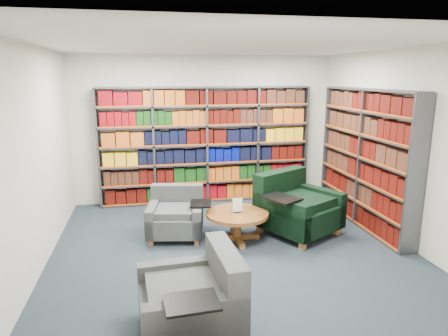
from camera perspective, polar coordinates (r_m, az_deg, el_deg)
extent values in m
cube|color=#1A2230|center=(5.81, 1.18, -11.53)|extent=(5.00, 5.00, 0.01)
cube|color=white|center=(5.30, 1.33, 17.31)|extent=(5.00, 5.00, 0.01)
cube|color=beige|center=(7.81, -2.75, 5.61)|extent=(5.00, 0.01, 2.80)
cube|color=beige|center=(3.06, 11.54, -6.53)|extent=(5.00, 0.01, 2.80)
cube|color=beige|center=(5.43, -25.54, 1.02)|extent=(0.01, 5.00, 2.80)
cube|color=beige|center=(6.40, 23.74, 2.86)|extent=(0.01, 5.00, 2.80)
cube|color=#47494F|center=(7.70, -2.54, 3.24)|extent=(4.00, 0.28, 2.20)
cube|color=silver|center=(7.82, -2.69, 3.40)|extent=(4.00, 0.02, 2.20)
cube|color=#D84C0A|center=(7.57, -2.39, 3.08)|extent=(4.00, 0.01, 2.20)
cube|color=#3D0904|center=(7.91, -2.48, -3.36)|extent=(3.88, 0.21, 0.29)
cube|color=#3A1C11|center=(7.81, -2.50, -0.78)|extent=(3.88, 0.21, 0.29)
cube|color=orange|center=(7.73, -2.53, 1.86)|extent=(3.88, 0.21, 0.29)
cube|color=#A14A12|center=(7.67, -2.56, 4.55)|extent=(3.88, 0.21, 0.29)
cube|color=maroon|center=(7.62, -2.58, 7.28)|extent=(3.88, 0.21, 0.29)
cube|color=maroon|center=(7.59, -2.61, 10.03)|extent=(3.88, 0.21, 0.29)
cube|color=#47494F|center=(6.86, 19.55, 1.27)|extent=(0.28, 2.50, 2.20)
cube|color=silver|center=(6.92, 20.48, 1.31)|extent=(0.02, 2.50, 2.20)
cube|color=#D84C0A|center=(6.79, 18.61, 1.24)|extent=(0.02, 2.50, 2.20)
cube|color=#3A1C11|center=(7.09, 18.99, -6.03)|extent=(0.21, 2.38, 0.29)
cube|color=#3D0904|center=(6.99, 19.21, -3.19)|extent=(0.21, 2.38, 0.29)
cube|color=#3A1C11|center=(6.90, 19.43, -0.26)|extent=(0.21, 2.38, 0.29)
cube|color=#3A1C11|center=(6.83, 19.67, 2.74)|extent=(0.21, 2.38, 0.29)
cube|color=#3A1C11|center=(6.77, 19.90, 5.79)|extent=(0.21, 2.38, 0.29)
cube|color=#3A1C11|center=(6.74, 20.15, 8.87)|extent=(0.21, 2.38, 0.29)
cube|color=#0F233D|center=(6.19, -6.90, -7.63)|extent=(0.94, 0.94, 0.29)
cube|color=#0F233D|center=(6.43, -6.65, -5.14)|extent=(0.83, 0.32, 0.65)
cube|color=#0F233D|center=(6.21, -10.08, -6.97)|extent=(0.27, 0.82, 0.43)
cube|color=#0F233D|center=(6.14, -3.71, -7.03)|extent=(0.27, 0.82, 0.43)
cube|color=black|center=(6.02, -3.34, -5.08)|extent=(0.37, 0.45, 0.02)
cube|color=#A06133|center=(6.00, -10.39, -10.40)|extent=(0.07, 0.07, 0.09)
cube|color=#A06133|center=(5.93, -3.92, -10.50)|extent=(0.07, 0.07, 0.09)
cube|color=#A06133|center=(6.61, -9.45, -8.11)|extent=(0.07, 0.07, 0.09)
cube|color=#A06133|center=(6.54, -3.62, -8.17)|extent=(0.07, 0.07, 0.09)
cube|color=black|center=(6.35, 10.63, -6.61)|extent=(1.40, 1.40, 0.37)
cube|color=black|center=(6.53, 7.98, -3.87)|extent=(1.01, 0.70, 0.82)
cube|color=black|center=(6.01, 8.05, -6.75)|extent=(0.64, 0.97, 0.55)
cube|color=black|center=(6.65, 13.02, -4.99)|extent=(0.64, 0.97, 0.55)
cube|color=black|center=(5.84, 8.19, -4.28)|extent=(0.58, 0.63, 0.03)
cube|color=#A06133|center=(5.89, 11.15, -10.76)|extent=(0.11, 0.11, 0.11)
cube|color=#A06133|center=(6.53, 15.82, -8.59)|extent=(0.11, 0.11, 0.11)
cube|color=#A06133|center=(6.40, 5.16, -8.58)|extent=(0.11, 0.11, 0.11)
cube|color=#A06133|center=(6.99, 10.04, -6.82)|extent=(0.11, 0.11, 0.11)
cube|color=#0F233D|center=(4.00, -4.96, -19.50)|extent=(0.96, 0.96, 0.32)
cube|color=#0F233D|center=(3.96, 0.26, -16.40)|extent=(0.25, 0.92, 0.73)
cube|color=#0F233D|center=(4.29, -5.88, -15.87)|extent=(0.92, 0.19, 0.49)
cube|color=#0F233D|center=(3.64, -3.89, -21.62)|extent=(0.92, 0.19, 0.49)
cube|color=black|center=(3.45, -4.67, -18.58)|extent=(0.46, 0.37, 0.03)
cube|color=#A06133|center=(4.40, -10.89, -19.69)|extent=(0.07, 0.07, 0.10)
cube|color=#A06133|center=(4.49, -0.77, -18.71)|extent=(0.07, 0.07, 0.10)
cylinder|color=brown|center=(5.95, 1.92, -6.59)|extent=(0.93, 0.93, 0.05)
cylinder|color=brown|center=(6.02, 1.90, -8.44)|extent=(0.12, 0.12, 0.37)
cube|color=brown|center=(6.08, 1.89, -9.89)|extent=(0.67, 0.08, 0.06)
cube|color=brown|center=(6.08, 1.89, -9.89)|extent=(0.08, 0.67, 0.06)
cube|color=black|center=(5.94, 1.92, -6.31)|extent=(0.10, 0.05, 0.01)
cube|color=white|center=(5.90, 1.93, -5.32)|extent=(0.14, 0.01, 0.21)
cube|color=#145926|center=(5.91, 1.91, -5.29)|extent=(0.16, 0.00, 0.22)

